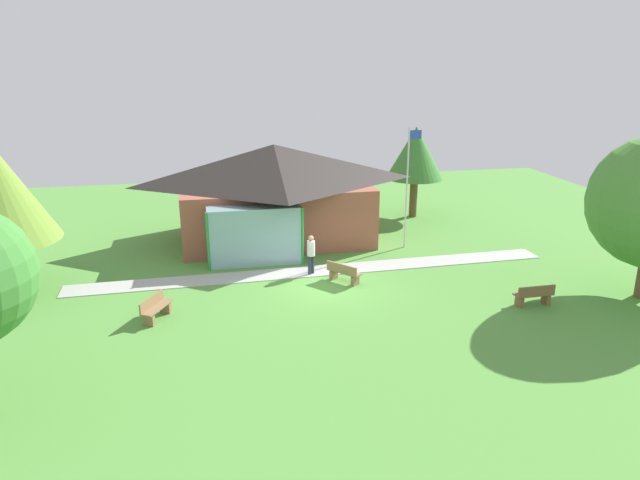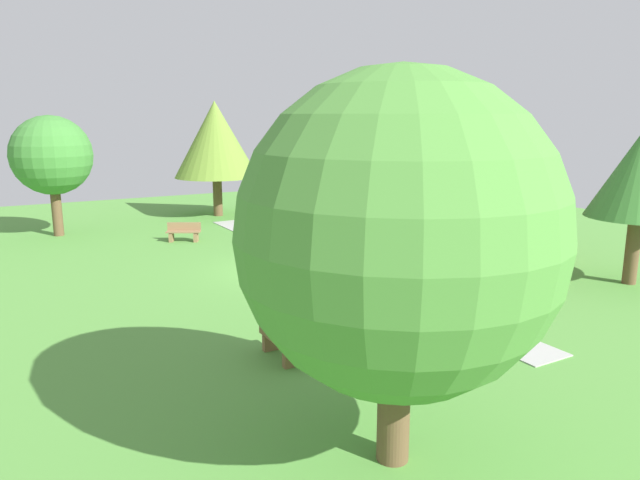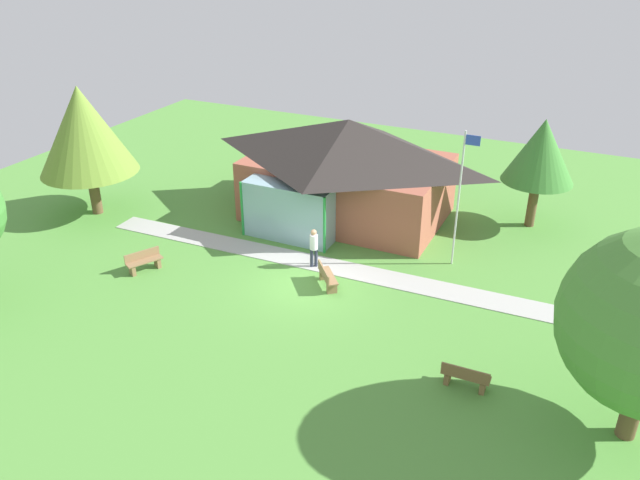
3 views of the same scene
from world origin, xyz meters
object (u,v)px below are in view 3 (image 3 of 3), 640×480
Objects in this scene: flagpole at (460,194)px; tree_behind_pavilion_right at (541,151)px; bench_lawn_far_right at (465,377)px; pavilion at (346,167)px; tree_west_hedge at (84,130)px; bench_mid_left at (144,262)px; bench_rear_near_path at (327,277)px; visitor_on_path at (314,245)px.

flagpole is 5.82m from tree_behind_pavilion_right.
flagpole is 3.87× the size of bench_lawn_far_right.
pavilion is 1.61× the size of tree_west_hedge.
tree_west_hedge reaches higher than pavilion.
tree_west_hedge is at bearing -156.26° from pavilion.
flagpole is at bearing -22.98° from pavilion.
bench_mid_left and bench_rear_near_path have the same top height.
bench_mid_left is 18.12m from tree_behind_pavilion_right.
flagpole is at bearing 145.54° from bench_mid_left.
pavilion reaches higher than bench_mid_left.
tree_behind_pavilion_right reaches higher than pavilion.
flagpole is at bearing 106.31° from bench_lawn_far_right.
bench_mid_left is 0.24× the size of tree_west_hedge.
tree_west_hedge is at bearing 143.62° from visitor_on_path.
visitor_on_path is at bearing 145.38° from bench_mid_left.
flagpole is 4.07× the size of bench_rear_near_path.
tree_behind_pavilion_right is (8.41, 2.73, 1.18)m from pavilion.
tree_behind_pavilion_right is at bearing 89.22° from bench_lawn_far_right.
pavilion is 1.75× the size of flagpole.
flagpole is at bearing 94.11° from bench_rear_near_path.
bench_lawn_far_right is at bearing -89.81° from tree_behind_pavilion_right.
visitor_on_path reaches higher than bench_mid_left.
bench_rear_near_path is (2.03, -6.50, -2.10)m from pavilion.
bench_rear_near_path is 7.43m from bench_lawn_far_right.
tree_behind_pavilion_right is at bearing 105.36° from bench_rear_near_path.
bench_rear_near_path is 0.28× the size of tree_behind_pavilion_right.
bench_mid_left and bench_lawn_far_right have the same top height.
visitor_on_path reaches higher than bench_lawn_far_right.
visitor_on_path is 12.57m from tree_west_hedge.
flagpole is at bearing -113.74° from tree_behind_pavilion_right.
flagpole is 8.48m from bench_lawn_far_right.
pavilion is at bearing 64.78° from visitor_on_path.
pavilion is 6.64m from flagpole.
pavilion is 5.60m from visitor_on_path.
pavilion is at bearing 128.63° from bench_lawn_far_right.
pavilion is 6.65× the size of bench_mid_left.
bench_lawn_far_right is (8.46, -10.22, -2.10)m from pavilion.
visitor_on_path is at bearing -1.76° from tree_west_hedge.
bench_rear_near_path and bench_lawn_far_right have the same top height.
bench_mid_left is (-5.36, -8.58, -2.10)m from pavilion.
bench_mid_left is at bearing -140.61° from tree_behind_pavilion_right.
bench_lawn_far_right is 0.29× the size of tree_behind_pavilion_right.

